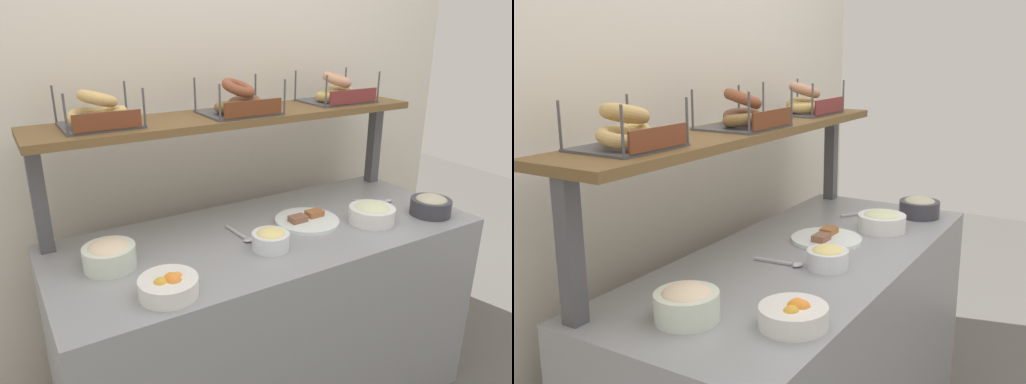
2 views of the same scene
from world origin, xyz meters
The scene contains 16 objects.
back_wall centered at (0.00, 0.55, 1.20)m, with size 2.89×0.06×2.40m, color silver.
deli_counter centered at (0.00, 0.00, 0.42)m, with size 1.69×0.70×0.85m, color gray.
shelf_riser_left centered at (-0.79, 0.27, 1.05)m, with size 0.05×0.05×0.40m, color #4C4C51.
shelf_riser_right centered at (0.79, 0.27, 1.05)m, with size 0.05×0.05×0.40m, color #4C4C51.
upper_shelf centered at (0.00, 0.27, 1.26)m, with size 1.65×0.32×0.03m, color brown.
bowl_egg_salad centered at (-0.08, -0.13, 0.89)m, with size 0.14×0.14×0.08m.
bowl_fruit_salad centered at (-0.51, -0.23, 0.88)m, with size 0.18×0.18×0.07m.
bowl_scallion_spread centered at (0.41, -0.13, 0.89)m, with size 0.19×0.19×0.08m.
bowl_potato_salad centered at (-0.62, 0.03, 0.90)m, with size 0.18×0.18×0.10m.
bowl_tuna_salad centered at (0.69, -0.20, 0.89)m, with size 0.17×0.17×0.09m.
serving_plate_white centered at (0.18, 0.00, 0.86)m, with size 0.27×0.27×0.04m.
serving_spoon_near_plate centered at (-0.12, 0.00, 0.86)m, with size 0.04×0.18×0.01m.
serving_spoon_by_edge centered at (0.60, 0.02, 0.86)m, with size 0.16×0.11×0.01m.
bagel_basket_plain centered at (-0.55, 0.28, 1.33)m, with size 0.28×0.26×0.14m.
bagel_basket_cinnamon_raisin centered at (0.00, 0.25, 1.33)m, with size 0.30×0.25×0.15m.
bagel_basket_sesame centered at (0.53, 0.28, 1.33)m, with size 0.31×0.26×0.14m.
Camera 1 is at (-0.91, -1.44, 1.64)m, focal length 33.16 mm.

